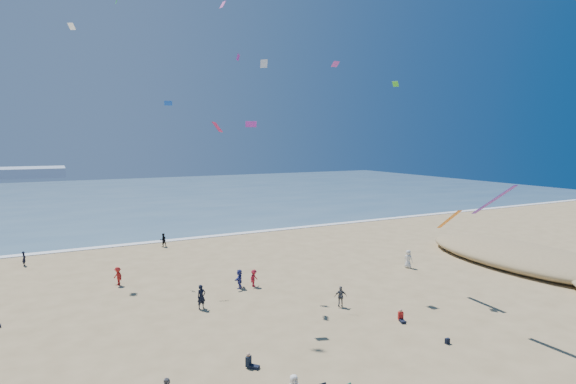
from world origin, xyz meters
TOP-DOWN VIEW (x-y plane):
  - ocean at (0.00, 95.00)m, footprint 220.00×100.00m
  - surf_line at (0.00, 45.00)m, footprint 220.00×1.20m
  - standing_flyers at (3.79, 14.01)m, footprint 33.98×51.57m
  - seated_group at (2.78, 7.99)m, footprint 25.87×29.73m
  - navy_bag at (13.16, 8.41)m, footprint 0.28×0.18m
  - kites_aloft at (9.26, 14.08)m, footprint 41.15×41.98m

SIDE VIEW (x-z plane):
  - ocean at x=0.00m, z-range 0.00..0.06m
  - surf_line at x=0.00m, z-range 0.00..0.08m
  - navy_bag at x=13.16m, z-range 0.00..0.34m
  - seated_group at x=2.78m, z-range 0.00..0.84m
  - standing_flyers at x=3.79m, z-range -0.11..1.80m
  - kites_aloft at x=9.26m, z-range -0.54..29.59m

